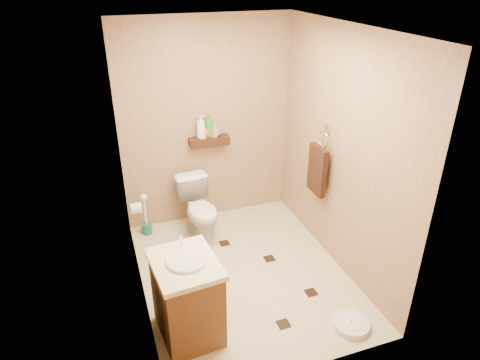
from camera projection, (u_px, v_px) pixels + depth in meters
name	position (u px, v px, depth m)	size (l,w,h in m)	color
ground	(243.00, 273.00, 4.39)	(2.50, 2.50, 0.00)	#C2B38E
wall_back	(207.00, 124.00, 4.91)	(2.00, 0.04, 2.40)	tan
wall_front	(308.00, 244.00, 2.80)	(2.00, 0.04, 2.40)	tan
wall_left	(131.00, 185.00, 3.56)	(0.04, 2.50, 2.40)	tan
wall_right	(340.00, 153.00, 4.15)	(0.04, 2.50, 2.40)	tan
ceiling	(244.00, 28.00, 3.31)	(2.00, 2.50, 0.02)	white
wall_shelf	(209.00, 141.00, 4.92)	(0.46, 0.14, 0.10)	#38200F
floor_accents	(245.00, 276.00, 4.36)	(1.23, 1.45, 0.01)	black
toilet	(200.00, 210.00, 4.88)	(0.38, 0.67, 0.68)	white
vanity	(187.00, 297.00, 3.53)	(0.56, 0.65, 0.86)	brown
bathroom_scale	(351.00, 325.00, 3.73)	(0.41, 0.41, 0.06)	white
toilet_brush	(146.00, 220.00, 4.97)	(0.12, 0.12, 0.52)	#186158
towel_ring	(318.00, 168.00, 4.45)	(0.12, 0.30, 0.76)	silver
toilet_paper	(136.00, 208.00, 4.39)	(0.12, 0.11, 0.12)	white
bottle_a	(201.00, 127.00, 4.81)	(0.10, 0.10, 0.27)	white
bottle_b	(203.00, 131.00, 4.84)	(0.08, 0.08, 0.17)	gold
bottle_c	(207.00, 131.00, 4.86)	(0.11, 0.11, 0.14)	red
bottle_d	(210.00, 126.00, 4.84)	(0.10, 0.10, 0.27)	#2D852C
bottle_e	(215.00, 129.00, 4.88)	(0.08, 0.08, 0.18)	#EA9C4E
bottle_f	(217.00, 130.00, 4.89)	(0.11, 0.11, 0.14)	#5158CB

